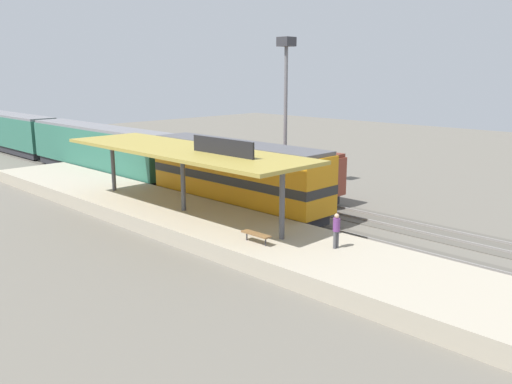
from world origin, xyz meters
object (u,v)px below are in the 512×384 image
at_px(platform_bench, 256,234).
at_px(passenger_carriage_front, 99,149).
at_px(light_mast, 286,81).
at_px(passenger_carriage_rear, 8,131).
at_px(person_waiting, 336,229).
at_px(locomotive, 236,175).
at_px(freight_car, 269,170).

xyz_separation_m(platform_bench, passenger_carriage_front, (6.00, 25.78, 0.97)).
bearing_deg(light_mast, passenger_carriage_rear, 102.17).
relative_size(platform_bench, person_waiting, 0.99).
relative_size(locomotive, person_waiting, 8.44).
relative_size(platform_bench, passenger_carriage_front, 0.08).
distance_m(platform_bench, freight_car, 14.03).
height_order(locomotive, passenger_carriage_front, locomotive).
relative_size(freight_car, light_mast, 1.03).
bearing_deg(passenger_carriage_rear, locomotive, -90.00).
xyz_separation_m(passenger_carriage_front, person_waiting, (-3.85, -29.03, -0.46)).
height_order(platform_bench, passenger_carriage_front, passenger_carriage_front).
bearing_deg(person_waiting, passenger_carriage_rear, 85.58).
bearing_deg(locomotive, freight_car, 16.78).
relative_size(locomotive, passenger_carriage_rear, 0.72).
xyz_separation_m(locomotive, freight_car, (4.60, 1.39, -0.44)).
bearing_deg(passenger_carriage_rear, light_mast, -77.83).
height_order(platform_bench, freight_car, freight_car).
bearing_deg(platform_bench, person_waiting, -56.53).
distance_m(freight_car, person_waiting, 15.02).
distance_m(freight_car, light_mast, 7.29).
bearing_deg(freight_car, locomotive, -163.22).
relative_size(passenger_carriage_front, freight_car, 1.67).
xyz_separation_m(locomotive, passenger_carriage_front, (0.00, 18.00, -0.10)).
distance_m(platform_bench, light_mast, 18.67).
height_order(passenger_carriage_front, freight_car, passenger_carriage_front).
height_order(passenger_carriage_front, person_waiting, passenger_carriage_front).
bearing_deg(locomotive, person_waiting, -109.27).
relative_size(freight_car, person_waiting, 7.02).
relative_size(platform_bench, freight_car, 0.14).
bearing_deg(freight_car, platform_bench, -139.14).
distance_m(passenger_carriage_rear, light_mast, 37.50).
bearing_deg(person_waiting, passenger_carriage_front, 82.44).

